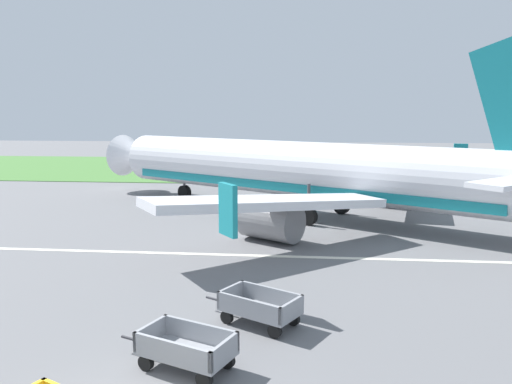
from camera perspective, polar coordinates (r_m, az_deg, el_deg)
name	(u,v)px	position (r m, az deg, el deg)	size (l,w,h in m)	color
grass_strip	(274,169)	(62.28, 2.05, 2.69)	(220.00, 28.00, 0.06)	#477A38
apron_stripe	(225,255)	(24.67, -3.58, -7.17)	(120.00, 0.36, 0.01)	silver
airplane	(307,171)	(33.27, 5.87, 2.37)	(33.82, 28.27, 11.34)	silver
baggage_cart_third_in_row	(186,348)	(14.21, -8.00, -17.25)	(3.57, 2.24, 1.07)	gray
baggage_cart_fourth_in_row	(260,307)	(16.74, 0.42, -12.98)	(3.46, 2.45, 1.07)	gray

